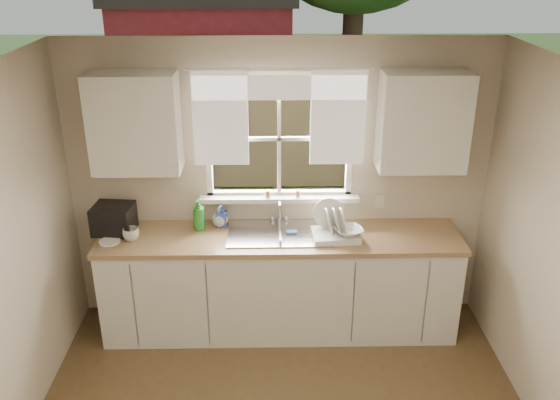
{
  "coord_description": "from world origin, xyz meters",
  "views": [
    {
      "loc": [
        -0.08,
        -2.74,
        3.18
      ],
      "look_at": [
        0.0,
        1.65,
        1.25
      ],
      "focal_mm": 38.0,
      "sensor_mm": 36.0,
      "label": 1
    }
  ],
  "objects_px": {
    "soap_bottle_a": "(199,215)",
    "black_appliance": "(114,219)",
    "cup": "(131,234)",
    "dish_rack": "(335,229)"
  },
  "relations": [
    {
      "from": "soap_bottle_a",
      "to": "black_appliance",
      "type": "bearing_deg",
      "value": -161.82
    },
    {
      "from": "soap_bottle_a",
      "to": "black_appliance",
      "type": "xyz_separation_m",
      "value": [
        -0.71,
        -0.03,
        -0.02
      ]
    },
    {
      "from": "black_appliance",
      "to": "soap_bottle_a",
      "type": "bearing_deg",
      "value": 8.13
    },
    {
      "from": "cup",
      "to": "black_appliance",
      "type": "relative_size",
      "value": 0.42
    },
    {
      "from": "soap_bottle_a",
      "to": "cup",
      "type": "bearing_deg",
      "value": -144.57
    },
    {
      "from": "soap_bottle_a",
      "to": "cup",
      "type": "xyz_separation_m",
      "value": [
        -0.54,
        -0.19,
        -0.09
      ]
    },
    {
      "from": "dish_rack",
      "to": "cup",
      "type": "height_order",
      "value": "dish_rack"
    },
    {
      "from": "dish_rack",
      "to": "soap_bottle_a",
      "type": "xyz_separation_m",
      "value": [
        -1.14,
        0.17,
        0.07
      ]
    },
    {
      "from": "soap_bottle_a",
      "to": "black_appliance",
      "type": "height_order",
      "value": "soap_bottle_a"
    },
    {
      "from": "dish_rack",
      "to": "cup",
      "type": "relative_size",
      "value": 2.98
    }
  ]
}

